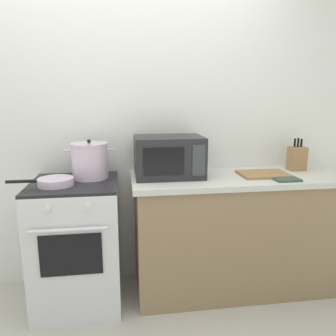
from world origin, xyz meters
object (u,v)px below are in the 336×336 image
object	(u,v)px
microwave	(169,157)
stock_pot	(90,161)
stove	(78,243)
knife_block	(297,158)
frying_pan	(55,182)
oven_mitt	(286,179)
cutting_board	(264,174)

from	to	relation	value
microwave	stock_pot	bearing A→B (deg)	177.50
stove	knife_block	size ratio (longest dim) A/B	3.51
stove	microwave	distance (m)	0.92
microwave	stove	bearing A→B (deg)	-173.38
frying_pan	knife_block	bearing A→B (deg)	6.50
stove	stock_pot	world-z (taller)	stock_pot
stock_pot	frying_pan	size ratio (longest dim) A/B	0.80
frying_pan	stock_pot	bearing A→B (deg)	38.19
stock_pot	oven_mitt	xyz separation A→B (m)	(1.39, -0.26, -0.12)
microwave	oven_mitt	size ratio (longest dim) A/B	2.78
frying_pan	microwave	distance (m)	0.82
microwave	oven_mitt	bearing A→B (deg)	-16.31
stove	knife_block	distance (m)	1.83
stove	oven_mitt	size ratio (longest dim) A/B	5.11
stove	stock_pot	size ratio (longest dim) A/B	2.64
cutting_board	oven_mitt	size ratio (longest dim) A/B	2.00
stove	frying_pan	world-z (taller)	frying_pan
cutting_board	frying_pan	bearing A→B (deg)	-177.31
stove	oven_mitt	distance (m)	1.58
cutting_board	knife_block	world-z (taller)	knife_block
stove	frying_pan	size ratio (longest dim) A/B	2.11
oven_mitt	knife_block	bearing A→B (deg)	51.05
knife_block	oven_mitt	distance (m)	0.40
cutting_board	knife_block	xyz separation A→B (m)	(0.34, 0.14, 0.09)
stove	knife_block	bearing A→B (deg)	4.64
frying_pan	cutting_board	bearing A→B (deg)	2.69
knife_block	oven_mitt	size ratio (longest dim) A/B	1.45
stove	cutting_board	bearing A→B (deg)	0.05
stock_pot	stove	bearing A→B (deg)	-135.97
knife_block	stove	bearing A→B (deg)	-175.36
oven_mitt	cutting_board	bearing A→B (deg)	121.54
knife_block	oven_mitt	xyz separation A→B (m)	(-0.24, -0.30, -0.09)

